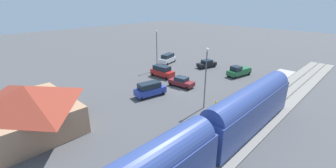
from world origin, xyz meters
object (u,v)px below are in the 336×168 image
(suv_white, at_px, (168,58))
(light_pole_near_platform, at_px, (206,72))
(pedestrian_on_platform, at_px, (216,105))
(suv_red, at_px, (162,71))
(pickup_green, at_px, (239,71))
(suv_blue, at_px, (150,89))
(sedan_black, at_px, (207,64))
(station_building, at_px, (28,107))
(light_pole_lot_center, at_px, (157,46))
(sedan_maroon, at_px, (181,82))

(suv_white, xyz_separation_m, light_pole_near_platform, (-20.42, 13.75, 4.13))
(pedestrian_on_platform, relative_size, suv_red, 0.34)
(pickup_green, bearing_deg, suv_white, 9.34)
(pedestrian_on_platform, relative_size, suv_blue, 0.33)
(suv_red, xyz_separation_m, light_pole_near_platform, (-13.98, 5.60, 4.13))
(sedan_black, xyz_separation_m, suv_red, (2.52, 11.59, 0.27))
(sedan_black, relative_size, light_pole_near_platform, 0.57)
(pedestrian_on_platform, bearing_deg, station_building, 53.39)
(suv_red, height_order, light_pole_near_platform, light_pole_near_platform)
(suv_blue, distance_m, light_pole_near_platform, 9.84)
(light_pole_lot_center, bearing_deg, pedestrian_on_platform, 157.24)
(pedestrian_on_platform, relative_size, suv_white, 0.33)
(sedan_black, xyz_separation_m, suv_white, (8.95, 3.44, 0.27))
(suv_white, bearing_deg, pedestrian_on_platform, 147.76)
(pedestrian_on_platform, distance_m, suv_red, 17.24)
(light_pole_near_platform, bearing_deg, pedestrian_on_platform, 167.33)
(sedan_black, bearing_deg, suv_red, 77.74)
(sedan_black, bearing_deg, suv_blue, 98.33)
(suv_blue, height_order, light_pole_lot_center, light_pole_lot_center)
(station_building, xyz_separation_m, light_pole_near_platform, (-11.20, -18.45, 2.46))
(sedan_black, bearing_deg, station_building, 90.43)
(station_building, height_order, sedan_maroon, station_building)
(suv_white, relative_size, suv_blue, 1.00)
(suv_blue, bearing_deg, suv_red, -56.14)
(sedan_maroon, distance_m, suv_blue, 6.64)
(pedestrian_on_platform, distance_m, suv_white, 26.68)
(station_building, xyz_separation_m, suv_blue, (-2.61, -16.02, -1.67))
(pedestrian_on_platform, distance_m, light_pole_near_platform, 4.57)
(pickup_green, xyz_separation_m, suv_white, (17.06, 2.81, 0.12))
(suv_red, relative_size, light_pole_near_platform, 0.59)
(suv_red, bearing_deg, suv_white, -51.70)
(sedan_maroon, relative_size, sedan_black, 0.97)
(suv_red, bearing_deg, sedan_black, -102.26)
(suv_white, bearing_deg, station_building, 105.98)
(station_building, distance_m, suv_blue, 16.31)
(suv_white, height_order, light_pole_lot_center, light_pole_lot_center)
(pickup_green, xyz_separation_m, light_pole_near_platform, (-3.36, 16.56, 4.25))
(sedan_black, bearing_deg, sedan_maroon, 106.01)
(sedan_maroon, height_order, suv_red, suv_red)
(pedestrian_on_platform, bearing_deg, sedan_black, -52.39)
(pedestrian_on_platform, distance_m, pickup_green, 17.91)
(station_building, bearing_deg, pedestrian_on_platform, -126.61)
(sedan_maroon, bearing_deg, sedan_black, -73.99)
(sedan_maroon, relative_size, suv_blue, 0.90)
(pickup_green, height_order, suv_white, suv_white)
(sedan_maroon, xyz_separation_m, light_pole_lot_center, (10.24, -3.82, 4.41))
(sedan_maroon, xyz_separation_m, pickup_green, (-4.36, -12.42, 0.15))
(station_building, xyz_separation_m, suv_white, (9.22, -32.20, -1.67))
(station_building, relative_size, sedan_black, 2.49)
(pickup_green, distance_m, sedan_black, 8.13)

